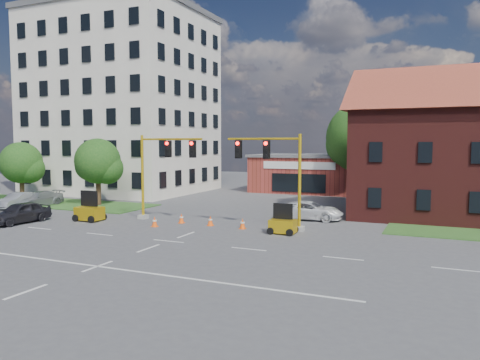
{
  "coord_description": "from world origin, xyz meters",
  "views": [
    {
      "loc": [
        14.4,
        -22.61,
        5.65
      ],
      "look_at": [
        0.11,
        10.0,
        2.8
      ],
      "focal_mm": 35.0,
      "sensor_mm": 36.0,
      "label": 1
    }
  ],
  "objects_px": {
    "signal_mast_east": "(275,169)",
    "sedan_dark": "(20,213)",
    "trailer_east": "(283,225)",
    "signal_mast_west": "(161,167)",
    "trailer_west": "(89,212)",
    "pickup_white": "(310,211)"
  },
  "relations": [
    {
      "from": "signal_mast_east",
      "to": "sedan_dark",
      "type": "height_order",
      "value": "signal_mast_east"
    },
    {
      "from": "trailer_east",
      "to": "signal_mast_east",
      "type": "bearing_deg",
      "value": 125.87
    },
    {
      "from": "signal_mast_west",
      "to": "trailer_east",
      "type": "xyz_separation_m",
      "value": [
        9.68,
        -1.28,
        -3.35
      ]
    },
    {
      "from": "trailer_west",
      "to": "signal_mast_west",
      "type": "bearing_deg",
      "value": 26.26
    },
    {
      "from": "trailer_west",
      "to": "pickup_white",
      "type": "bearing_deg",
      "value": 25.28
    },
    {
      "from": "signal_mast_west",
      "to": "sedan_dark",
      "type": "distance_m",
      "value": 10.35
    },
    {
      "from": "trailer_east",
      "to": "trailer_west",
      "type": "bearing_deg",
      "value": -177.1
    },
    {
      "from": "signal_mast_east",
      "to": "sedan_dark",
      "type": "xyz_separation_m",
      "value": [
        -17.19,
        -5.02,
        -3.17
      ]
    },
    {
      "from": "pickup_white",
      "to": "sedan_dark",
      "type": "distance_m",
      "value": 20.69
    },
    {
      "from": "signal_mast_west",
      "to": "sedan_dark",
      "type": "height_order",
      "value": "signal_mast_west"
    },
    {
      "from": "signal_mast_west",
      "to": "trailer_east",
      "type": "relative_size",
      "value": 3.42
    },
    {
      "from": "trailer_east",
      "to": "sedan_dark",
      "type": "height_order",
      "value": "trailer_east"
    },
    {
      "from": "signal_mast_west",
      "to": "pickup_white",
      "type": "distance_m",
      "value": 11.34
    },
    {
      "from": "signal_mast_east",
      "to": "pickup_white",
      "type": "relative_size",
      "value": 1.29
    },
    {
      "from": "signal_mast_west",
      "to": "signal_mast_east",
      "type": "relative_size",
      "value": 1.0
    },
    {
      "from": "signal_mast_west",
      "to": "pickup_white",
      "type": "height_order",
      "value": "signal_mast_west"
    },
    {
      "from": "pickup_white",
      "to": "sedan_dark",
      "type": "bearing_deg",
      "value": 115.6
    },
    {
      "from": "signal_mast_west",
      "to": "pickup_white",
      "type": "bearing_deg",
      "value": 25.39
    },
    {
      "from": "signal_mast_west",
      "to": "trailer_east",
      "type": "height_order",
      "value": "signal_mast_west"
    },
    {
      "from": "trailer_west",
      "to": "trailer_east",
      "type": "height_order",
      "value": "trailer_west"
    },
    {
      "from": "pickup_white",
      "to": "sedan_dark",
      "type": "xyz_separation_m",
      "value": [
        -18.29,
        -9.67,
        0.08
      ]
    },
    {
      "from": "trailer_east",
      "to": "signal_mast_west",
      "type": "bearing_deg",
      "value": 171.12
    }
  ]
}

